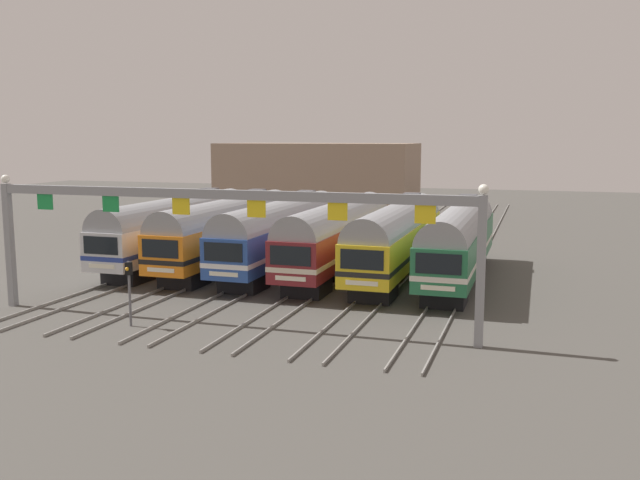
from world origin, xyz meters
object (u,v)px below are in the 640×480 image
Objects in this scene: commuter_train_silver at (178,227)px; yard_signal_mast at (129,281)px; commuter_train_maroon at (338,234)px; commuter_train_green at (459,239)px; commuter_train_orange at (229,229)px; commuter_train_blue at (282,231)px; catenary_gantry at (218,214)px; commuter_train_yellow at (397,236)px.

yard_signal_mast is at bearing -68.90° from commuter_train_silver.
commuter_train_maroon is 1.00× the size of commuter_train_green.
commuter_train_orange and commuter_train_blue have the same top height.
catenary_gantry is at bearing -66.59° from commuter_train_orange.
commuter_train_blue and commuter_train_yellow have the same top height.
catenary_gantry is at bearing -98.21° from commuter_train_maroon.
commuter_train_blue reaches higher than commuter_train_maroon.
yard_signal_mast is (-1.95, -15.14, -0.50)m from commuter_train_blue.
commuter_train_green is (3.90, 0.00, 0.00)m from commuter_train_yellow.
yard_signal_mast is (-5.84, -15.14, -0.50)m from commuter_train_maroon.
commuter_train_yellow is at bearing 66.59° from catenary_gantry.
commuter_train_yellow is at bearing 0.00° from commuter_train_silver.
commuter_train_silver is 5.76× the size of yard_signal_mast.
commuter_train_orange is 15.58m from commuter_train_green.
commuter_train_maroon is 13.89m from catenary_gantry.
commuter_train_yellow is 14.94m from catenary_gantry.
commuter_train_yellow is at bearing 0.00° from commuter_train_orange.
commuter_train_silver is 3.90m from commuter_train_orange.
commuter_train_orange reaches higher than yard_signal_mast.
commuter_train_yellow is 3.90m from commuter_train_green.
yard_signal_mast is at bearing -82.67° from commuter_train_orange.
commuter_train_orange is 15.28m from yard_signal_mast.
commuter_train_maroon is at bearing -179.94° from commuter_train_yellow.
commuter_train_yellow is 18.01m from yard_signal_mast.
commuter_train_orange is at bearing 179.97° from commuter_train_maroon.
yard_signal_mast is at bearing -111.11° from commuter_train_maroon.
commuter_train_blue is at bearing 179.94° from commuter_train_maroon.
commuter_train_silver is 15.58m from commuter_train_yellow.
catenary_gantry is at bearing -125.81° from commuter_train_green.
commuter_train_maroon is 1.00× the size of commuter_train_yellow.
catenary_gantry is at bearing 22.87° from yard_signal_mast.
commuter_train_silver and commuter_train_orange have the same top height.
commuter_train_maroon is at bearing 81.79° from catenary_gantry.
commuter_train_orange is at bearing 180.00° from commuter_train_green.
commuter_train_silver is at bearing 180.00° from commuter_train_green.
commuter_train_silver is 1.00× the size of commuter_train_maroon.
catenary_gantry reaches higher than yard_signal_mast.
commuter_train_orange and commuter_train_yellow have the same top height.
commuter_train_blue is 13.89m from catenary_gantry.
commuter_train_silver is at bearing 180.00° from commuter_train_orange.
commuter_train_blue is at bearing 0.00° from commuter_train_orange.
commuter_train_orange is 5.76× the size of yard_signal_mast.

